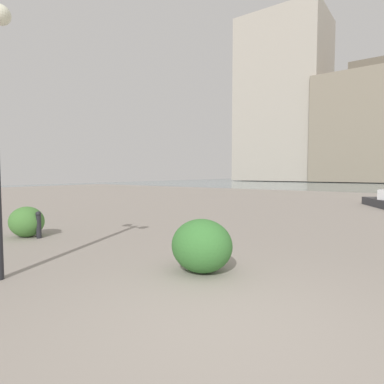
# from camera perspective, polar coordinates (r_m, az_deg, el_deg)

# --- Properties ---
(building_slab) EXTENTS (17.30, 12.30, 21.46)m
(building_slab) POSITION_cam_1_polar(r_m,az_deg,el_deg) (66.68, 29.02, 10.02)
(building_slab) COLOR gray
(building_slab) RESTS_ON ground
(building_annex) EXTENTS (17.13, 14.01, 36.20)m
(building_annex) POSITION_cam_1_polar(r_m,az_deg,el_deg) (73.13, 16.14, 15.54)
(building_annex) COLOR #B2A899
(building_annex) RESTS_ON ground
(bollard_near) EXTENTS (0.13, 0.13, 0.68)m
(bollard_near) POSITION_cam_1_polar(r_m,az_deg,el_deg) (8.77, -25.91, -5.23)
(bollard_near) COLOR #232328
(bollard_near) RESTS_ON ground
(shrub_low) EXTENTS (0.91, 0.82, 0.77)m
(shrub_low) POSITION_cam_1_polar(r_m,az_deg,el_deg) (9.10, -27.65, -4.76)
(shrub_low) COLOR #477F38
(shrub_low) RESTS_ON ground
(shrub_round) EXTENTS (1.03, 0.93, 0.87)m
(shrub_round) POSITION_cam_1_polar(r_m,az_deg,el_deg) (5.25, 1.77, -9.63)
(shrub_round) COLOR #387533
(shrub_round) RESTS_ON ground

